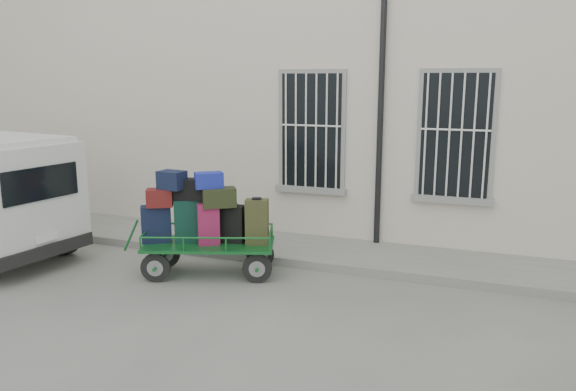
{
  "coord_description": "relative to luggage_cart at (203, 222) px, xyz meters",
  "views": [
    {
      "loc": [
        2.98,
        -7.45,
        3.24
      ],
      "look_at": [
        -0.16,
        1.0,
        1.37
      ],
      "focal_mm": 35.0,
      "sensor_mm": 36.0,
      "label": 1
    }
  ],
  "objects": [
    {
      "name": "sidewalk",
      "position": [
        1.49,
        1.68,
        -0.85
      ],
      "size": [
        24.0,
        1.7,
        0.15
      ],
      "primitive_type": "cube",
      "color": "slate",
      "rests_on": "ground"
    },
    {
      "name": "luggage_cart",
      "position": [
        0.0,
        0.0,
        0.0
      ],
      "size": [
        2.55,
        1.62,
        1.77
      ],
      "rotation": [
        0.0,
        0.0,
        0.33
      ],
      "color": "black",
      "rests_on": "ground"
    },
    {
      "name": "ground",
      "position": [
        1.49,
        -0.52,
        -0.92
      ],
      "size": [
        80.0,
        80.0,
        0.0
      ],
      "primitive_type": "plane",
      "color": "slate",
      "rests_on": "ground"
    },
    {
      "name": "building",
      "position": [
        1.49,
        4.98,
        2.08
      ],
      "size": [
        24.0,
        5.15,
        6.0
      ],
      "color": "beige",
      "rests_on": "ground"
    }
  ]
}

